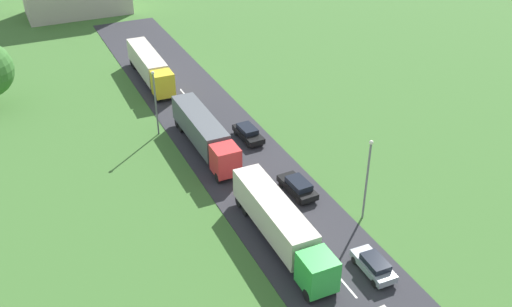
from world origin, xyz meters
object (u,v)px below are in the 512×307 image
Objects in this scene: truck_second at (280,223)px; car_third at (374,265)px; lamppost_third at (155,100)px; lamppost_second at (367,176)px; truck_third at (204,132)px; car_fourth at (298,186)px; car_fifth at (248,133)px; truck_fourth at (150,66)px.

car_third is at bearing -51.65° from truck_second.
car_third is at bearing -73.27° from lamppost_third.
lamppost_second is at bearing -61.84° from lamppost_third.
truck_third is 23.61m from car_third.
car_fourth is 11.20m from car_fifth.
truck_second is 3.42× the size of car_third.
car_fifth is 0.59× the size of lamppost_second.
car_third is at bearing -77.57° from truck_third.
truck_fourth is 14.81m from lamppost_third.
car_third is 7.90m from lamppost_second.
truck_third is at bearing -56.93° from lamppost_third.
truck_second is 1.00× the size of truck_fourth.
truck_third is 12.32m from car_fourth.
lamppost_third reaches higher than car_fifth.
car_third is 11.80m from car_fourth.
truck_third reaches higher than car_fifth.
car_third is at bearing -89.72° from car_fifth.
lamppost_third reaches higher than car_third.
lamppost_third is at bearing 118.16° from lamppost_second.
truck_second reaches higher than truck_third.
car_fifth is at bearing 101.48° from lamppost_second.
truck_second is 1.92× the size of lamppost_third.
car_fifth is at bearing 89.72° from car_fourth.
car_third is at bearing -83.03° from truck_fourth.
car_third is (5.20, -42.58, -1.32)m from truck_fourth.
truck_third is at bearing 116.51° from lamppost_second.
lamppost_third is at bearing -103.02° from truck_fourth.
truck_second is 3.06× the size of car_fourth.
truck_fourth reaches higher than car_fifth.
truck_third is 0.97× the size of truck_fourth.
truck_fourth is at bearing 90.50° from truck_second.
truck_third is at bearing 113.62° from car_fourth.
truck_third is (-0.19, 16.85, 0.00)m from truck_second.
truck_second is 3.13× the size of car_fifth.
lamppost_third is at bearing 147.76° from car_fifth.
car_fourth is 18.78m from lamppost_third.
car_third is 0.91× the size of car_fifth.
truck_second is 7.44m from car_fourth.
lamppost_second is at bearing 62.29° from car_third.
truck_second is at bearing -179.42° from lamppost_second.
lamppost_second is at bearing 0.58° from truck_second.
lamppost_third is (-3.62, 22.12, 2.12)m from truck_second.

